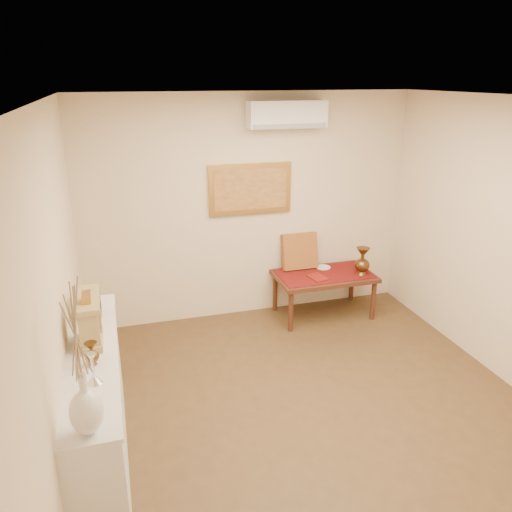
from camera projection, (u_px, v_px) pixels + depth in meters
name	position (u px, v px, depth m)	size (l,w,h in m)	color
floor	(319.00, 418.00, 4.42)	(4.50, 4.50, 0.00)	brown
ceiling	(335.00, 100.00, 3.50)	(4.50, 4.50, 0.00)	white
wall_back	(250.00, 209.00, 5.99)	(4.00, 0.02, 2.70)	beige
wall_left	(59.00, 309.00, 3.43)	(0.02, 4.50, 2.70)	beige
white_vase	(79.00, 355.00, 2.63)	(0.19, 0.19, 0.99)	silver
candlestick	(93.00, 368.00, 3.21)	(0.10, 0.10, 0.22)	silver
brass_urn_small	(91.00, 351.00, 3.41)	(0.10, 0.10, 0.22)	brown
table_cloth	(324.00, 274.00, 6.15)	(1.14, 0.59, 0.01)	maroon
brass_urn_tall	(363.00, 258.00, 6.06)	(0.19, 0.19, 0.42)	brown
plate	(323.00, 267.00, 6.34)	(0.18, 0.18, 0.01)	silver
menu	(317.00, 277.00, 6.02)	(0.18, 0.25, 0.01)	maroon
cushion	(300.00, 251.00, 6.26)	(0.45, 0.10, 0.45)	maroon
display_ledge	(99.00, 408.00, 3.77)	(0.37, 2.02, 0.98)	silver
mantel_clock	(90.00, 322.00, 3.67)	(0.17, 0.36, 0.41)	tan
wooden_chest	(91.00, 302.00, 4.10)	(0.16, 0.21, 0.24)	tan
low_table	(324.00, 279.00, 6.18)	(1.20, 0.70, 0.55)	#4C2417
painting	(250.00, 189.00, 5.88)	(1.00, 0.06, 0.60)	#B18138
ac_unit	(287.00, 114.00, 5.60)	(0.90, 0.25, 0.30)	white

